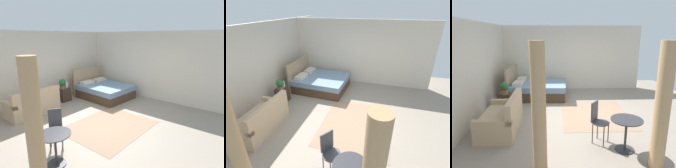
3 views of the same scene
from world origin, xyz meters
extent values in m
cube|color=gray|center=(0.00, 0.00, -0.01)|extent=(8.89, 8.87, 0.02)
cube|color=beige|center=(0.00, 2.93, 1.35)|extent=(8.89, 0.12, 2.71)
cube|color=beige|center=(2.94, 0.00, 1.35)|extent=(0.12, 5.87, 2.71)
cube|color=#93755B|center=(-0.16, -0.47, 0.00)|extent=(2.34, 1.97, 0.01)
cube|color=#473323|center=(1.74, 1.34, 0.17)|extent=(1.68, 2.06, 0.35)
cube|color=slate|center=(1.74, 1.34, 0.45)|extent=(1.73, 2.10, 0.20)
cube|color=#997F60|center=(1.78, 2.36, 0.58)|extent=(1.66, 0.13, 1.16)
cube|color=beige|center=(1.42, 2.07, 0.61)|extent=(0.59, 0.34, 0.12)
cube|color=beige|center=(2.12, 2.04, 0.61)|extent=(0.59, 0.34, 0.12)
cube|color=tan|center=(-1.08, 2.08, 0.22)|extent=(1.60, 0.87, 0.45)
cube|color=tan|center=(-1.07, 1.73, 0.67)|extent=(1.59, 0.16, 0.44)
cube|color=tan|center=(-0.35, 2.09, 0.51)|extent=(0.15, 0.85, 0.12)
cube|color=tan|center=(-1.80, 2.07, 0.51)|extent=(0.15, 0.85, 0.12)
cube|color=#38281E|center=(0.41, 2.34, 0.26)|extent=(0.41, 0.36, 0.53)
cylinder|color=brown|center=(0.31, 2.29, 0.60)|extent=(0.21, 0.21, 0.14)
sphere|color=#235B2D|center=(0.31, 2.29, 0.78)|extent=(0.26, 0.26, 0.26)
cylinder|color=silver|center=(0.53, 2.34, 0.63)|extent=(0.13, 0.13, 0.20)
cylinder|color=#2D2D33|center=(-2.12, -0.72, 0.01)|extent=(0.39, 0.39, 0.02)
cylinder|color=#2D2D33|center=(-2.12, -0.72, 0.33)|extent=(0.05, 0.05, 0.66)
cylinder|color=#2D2D33|center=(-2.12, -0.72, 0.67)|extent=(0.64, 0.64, 0.02)
cylinder|color=#3F3F44|center=(-1.98, -0.30, 0.23)|extent=(0.02, 0.02, 0.46)
cylinder|color=#3F3F44|center=(-1.77, -0.46, 0.23)|extent=(0.02, 0.02, 0.46)
cylinder|color=#3F3F44|center=(-1.83, -0.09, 0.23)|extent=(0.02, 0.02, 0.46)
cylinder|color=#3F3F44|center=(-1.62, -0.24, 0.23)|extent=(0.02, 0.02, 0.46)
cylinder|color=#3F3F44|center=(-1.80, -0.27, 0.47)|extent=(0.52, 0.52, 0.02)
cube|color=#3F3F44|center=(-1.71, -0.14, 0.70)|extent=(0.26, 0.20, 0.44)
cylinder|color=tan|center=(-2.69, -1.10, 1.13)|extent=(0.27, 0.27, 2.26)
camera|label=1|loc=(-3.98, -3.68, 2.51)|focal=30.35mm
camera|label=2|loc=(-4.07, -1.07, 3.18)|focal=26.63mm
camera|label=3|loc=(-5.89, 0.71, 2.34)|focal=32.79mm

